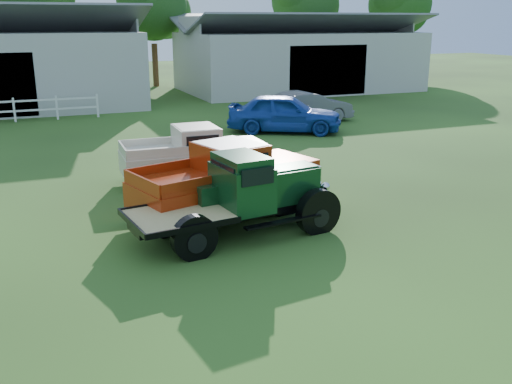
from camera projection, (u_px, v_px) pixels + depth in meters
name	position (u px, v px, depth m)	size (l,w,h in m)	color
ground	(268.00, 254.00, 12.34)	(120.00, 120.00, 0.00)	#223315
shed_right	(298.00, 53.00, 40.57)	(16.80, 9.20, 5.20)	#A4A296
tree_b	(20.00, 6.00, 39.34)	(6.90, 6.90, 11.50)	#2F5923
tree_c	(153.00, 25.00, 42.08)	(5.40, 5.40, 9.00)	#2F5923
tree_d	(305.00, 18.00, 47.53)	(6.00, 6.00, 10.00)	#2F5923
tree_e	(399.00, 21.00, 48.73)	(5.70, 5.70, 9.50)	#2F5923
vintage_flatbed	(238.00, 196.00, 13.16)	(4.87, 1.93, 1.93)	#0F381A
red_pickup	(227.00, 178.00, 14.72)	(5.14, 1.98, 1.87)	#94270A
white_pickup	(194.00, 154.00, 17.76)	(4.60, 1.79, 1.69)	beige
misc_car_blue	(285.00, 113.00, 25.50)	(2.03, 5.05, 1.72)	#153B98
misc_car_grey	(307.00, 107.00, 28.00)	(1.59, 4.56, 1.50)	#5A5A5C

